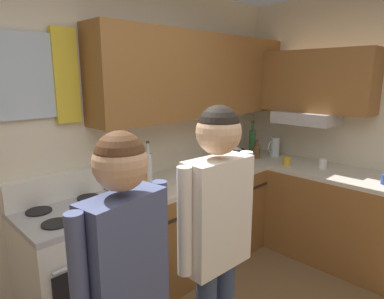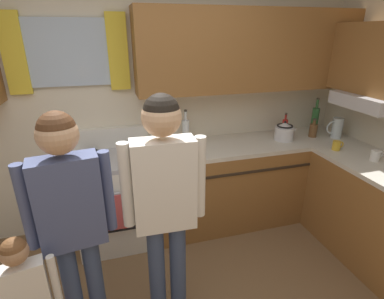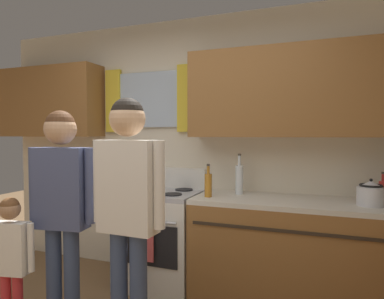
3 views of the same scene
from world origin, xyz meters
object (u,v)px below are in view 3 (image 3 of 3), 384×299
at_px(stovetop_kettle, 371,193).
at_px(adult_holding_child, 62,196).
at_px(bottle_sauce_red, 383,191).
at_px(bottle_oil_amber, 208,184).
at_px(stove_oven, 161,236).
at_px(adult_in_plaid, 128,196).
at_px(small_child, 11,254).
at_px(bottle_tall_clear, 239,179).

height_order(stovetop_kettle, adult_holding_child, adult_holding_child).
height_order(bottle_sauce_red, stovetop_kettle, bottle_sauce_red).
height_order(bottle_oil_amber, stovetop_kettle, bottle_oil_amber).
distance_m(stove_oven, adult_in_plaid, 1.24).
xyz_separation_m(bottle_sauce_red, small_child, (-2.40, -1.36, -0.35)).
distance_m(bottle_sauce_red, bottle_oil_amber, 1.39).
relative_size(stove_oven, small_child, 1.08).
bearing_deg(adult_in_plaid, bottle_sauce_red, 36.65).
height_order(bottle_oil_amber, adult_holding_child, adult_holding_child).
xyz_separation_m(bottle_tall_clear, stovetop_kettle, (1.05, -0.14, -0.05)).
distance_m(adult_holding_child, small_child, 0.49).
height_order(adult_holding_child, small_child, adult_holding_child).
bearing_deg(stovetop_kettle, stove_oven, 179.06).
relative_size(bottle_tall_clear, stovetop_kettle, 1.34).
relative_size(bottle_sauce_red, adult_in_plaid, 0.15).
xyz_separation_m(bottle_oil_amber, small_child, (-1.03, -1.11, -0.37)).
bearing_deg(adult_in_plaid, small_child, -168.13).
xyz_separation_m(bottle_oil_amber, adult_holding_child, (-0.77, -0.92, 0.00)).
height_order(stove_oven, adult_in_plaid, adult_in_plaid).
bearing_deg(adult_holding_child, adult_in_plaid, -2.40).
relative_size(adult_in_plaid, small_child, 1.64).
relative_size(stove_oven, bottle_tall_clear, 3.00).
height_order(stove_oven, bottle_oil_amber, bottle_oil_amber).
xyz_separation_m(stove_oven, bottle_sauce_red, (1.88, 0.13, 0.53)).
height_order(bottle_oil_amber, adult_in_plaid, adult_in_plaid).
relative_size(bottle_sauce_red, small_child, 0.24).
bearing_deg(bottle_oil_amber, small_child, -132.89).
bearing_deg(small_child, stovetop_kettle, 27.55).
height_order(stove_oven, small_child, stove_oven).
bearing_deg(adult_holding_child, bottle_tall_clear, 49.09).
bearing_deg(stove_oven, adult_holding_child, -103.98).
height_order(bottle_tall_clear, adult_holding_child, adult_holding_child).
bearing_deg(stovetop_kettle, bottle_oil_amber, -175.99).
relative_size(stove_oven, stovetop_kettle, 4.02).
xyz_separation_m(bottle_sauce_red, adult_holding_child, (-2.14, -1.16, 0.02)).
relative_size(stovetop_kettle, adult_in_plaid, 0.16).
bearing_deg(bottle_tall_clear, adult_in_plaid, -110.94).
distance_m(bottle_oil_amber, adult_in_plaid, 0.97).
bearing_deg(bottle_sauce_red, bottle_oil_amber, -169.87).
relative_size(bottle_oil_amber, stovetop_kettle, 1.04).
xyz_separation_m(bottle_tall_clear, adult_in_plaid, (-0.45, -1.17, 0.01)).
bearing_deg(small_child, bottle_sauce_red, 29.44).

